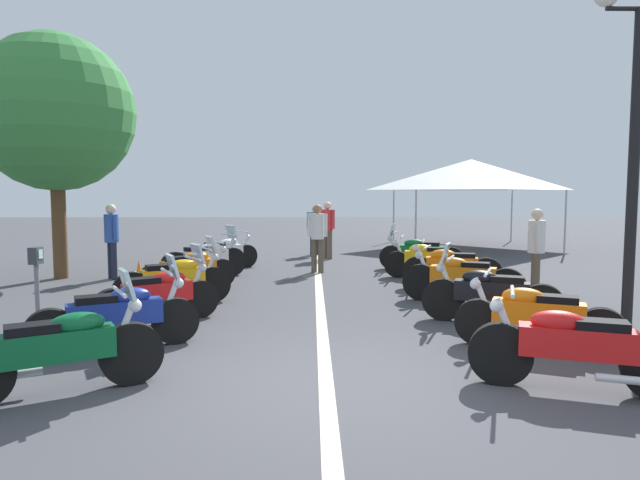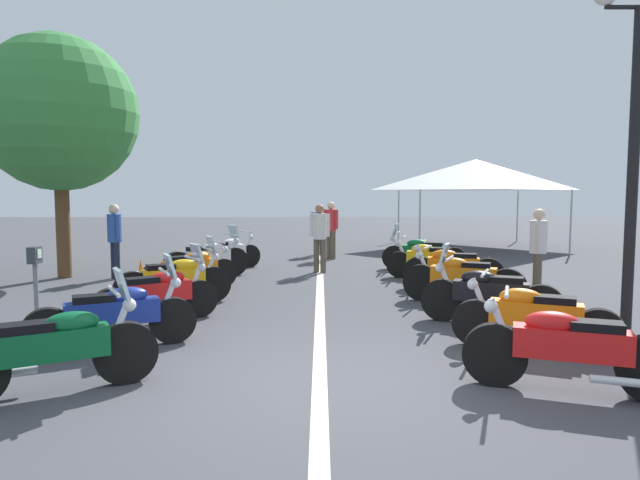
% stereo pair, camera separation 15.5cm
% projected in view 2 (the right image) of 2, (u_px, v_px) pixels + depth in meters
% --- Properties ---
extents(ground_plane, '(80.00, 80.00, 0.00)m').
position_uv_depth(ground_plane, '(320.00, 387.00, 5.71)').
color(ground_plane, '#424247').
extents(lane_centre_stripe, '(20.95, 0.16, 0.01)m').
position_uv_depth(lane_centre_stripe, '(320.00, 297.00, 10.69)').
color(lane_centre_stripe, beige).
rests_on(lane_centre_stripe, ground_plane).
extents(motorcycle_left_row_0, '(1.12, 1.83, 1.22)m').
position_uv_depth(motorcycle_left_row_0, '(56.00, 348.00, 5.49)').
color(motorcycle_left_row_0, black).
rests_on(motorcycle_left_row_0, ground_plane).
extents(motorcycle_left_row_1, '(1.10, 1.95, 1.20)m').
position_uv_depth(motorcycle_left_row_1, '(115.00, 314.00, 7.06)').
color(motorcycle_left_row_1, black).
rests_on(motorcycle_left_row_1, ground_plane).
extents(motorcycle_left_row_2, '(1.21, 1.70, 1.19)m').
position_uv_depth(motorcycle_left_row_2, '(159.00, 293.00, 8.55)').
color(motorcycle_left_row_2, black).
rests_on(motorcycle_left_row_2, ground_plane).
extents(motorcycle_left_row_3, '(1.09, 1.91, 1.21)m').
position_uv_depth(motorcycle_left_row_3, '(176.00, 279.00, 9.86)').
color(motorcycle_left_row_3, black).
rests_on(motorcycle_left_row_3, ground_plane).
extents(motorcycle_left_row_4, '(1.36, 1.74, 0.98)m').
position_uv_depth(motorcycle_left_row_4, '(191.00, 269.00, 11.33)').
color(motorcycle_left_row_4, black).
rests_on(motorcycle_left_row_4, ground_plane).
extents(motorcycle_left_row_5, '(1.48, 1.76, 1.23)m').
position_uv_depth(motorcycle_left_row_5, '(208.00, 258.00, 12.94)').
color(motorcycle_left_row_5, black).
rests_on(motorcycle_left_row_5, ground_plane).
extents(motorcycle_left_row_6, '(1.34, 1.70, 0.98)m').
position_uv_depth(motorcycle_left_row_6, '(226.00, 252.00, 14.49)').
color(motorcycle_left_row_6, black).
rests_on(motorcycle_left_row_6, ground_plane).
extents(motorcycle_right_row_0, '(0.95, 2.02, 1.01)m').
position_uv_depth(motorcycle_right_row_0, '(569.00, 348.00, 5.51)').
color(motorcycle_right_row_0, black).
rests_on(motorcycle_right_row_0, ground_plane).
extents(motorcycle_right_row_1, '(1.02, 1.94, 0.98)m').
position_uv_depth(motorcycle_right_row_1, '(534.00, 317.00, 6.97)').
color(motorcycle_right_row_1, black).
rests_on(motorcycle_right_row_1, ground_plane).
extents(motorcycle_right_row_2, '(0.99, 2.00, 1.22)m').
position_uv_depth(motorcycle_right_row_2, '(488.00, 294.00, 8.39)').
color(motorcycle_right_row_2, black).
rests_on(motorcycle_right_row_2, ground_plane).
extents(motorcycle_right_row_3, '(1.02, 2.08, 1.02)m').
position_uv_depth(motorcycle_right_row_3, '(462.00, 278.00, 9.99)').
color(motorcycle_right_row_3, black).
rests_on(motorcycle_right_row_3, ground_plane).
extents(motorcycle_right_row_4, '(0.80, 2.02, 1.02)m').
position_uv_depth(motorcycle_right_row_4, '(452.00, 267.00, 11.41)').
color(motorcycle_right_row_4, black).
rests_on(motorcycle_right_row_4, ground_plane).
extents(motorcycle_right_row_5, '(0.86, 2.00, 0.99)m').
position_uv_depth(motorcycle_right_row_5, '(429.00, 259.00, 12.89)').
color(motorcycle_right_row_5, black).
rests_on(motorcycle_right_row_5, ground_plane).
extents(motorcycle_right_row_6, '(0.94, 2.10, 1.20)m').
position_uv_depth(motorcycle_right_row_6, '(423.00, 253.00, 14.28)').
color(motorcycle_right_row_6, black).
rests_on(motorcycle_right_row_6, ground_plane).
extents(street_lamp_twin_globe, '(0.32, 1.22, 4.68)m').
position_uv_depth(street_lamp_twin_globe, '(636.00, 97.00, 7.12)').
color(street_lamp_twin_globe, black).
rests_on(street_lamp_twin_globe, ground_plane).
extents(parking_meter, '(0.18, 0.13, 1.29)m').
position_uv_depth(parking_meter, '(35.00, 276.00, 7.30)').
color(parking_meter, slate).
rests_on(parking_meter, ground_plane).
extents(traffic_cone_0, '(0.36, 0.36, 0.61)m').
position_uv_depth(traffic_cone_0, '(489.00, 270.00, 12.23)').
color(traffic_cone_0, orange).
rests_on(traffic_cone_0, ground_plane).
extents(traffic_cone_1, '(0.36, 0.36, 0.61)m').
position_uv_depth(traffic_cone_1, '(141.00, 275.00, 11.50)').
color(traffic_cone_1, orange).
rests_on(traffic_cone_1, ground_plane).
extents(bystander_0, '(0.42, 0.38, 1.74)m').
position_uv_depth(bystander_0, '(115.00, 235.00, 12.83)').
color(bystander_0, '#1E2338').
rests_on(bystander_0, ground_plane).
extents(bystander_1, '(0.37, 0.43, 1.73)m').
position_uv_depth(bystander_1, '(331.00, 225.00, 16.72)').
color(bystander_1, brown).
rests_on(bystander_1, ground_plane).
extents(bystander_2, '(0.32, 0.50, 1.71)m').
position_uv_depth(bystander_2, '(320.00, 233.00, 13.83)').
color(bystander_2, brown).
rests_on(bystander_2, ground_plane).
extents(bystander_3, '(0.32, 0.53, 1.59)m').
position_uv_depth(bystander_3, '(319.00, 226.00, 17.82)').
color(bystander_3, '#1E2338').
rests_on(bystander_3, ground_plane).
extents(bystander_4, '(0.52, 0.32, 1.69)m').
position_uv_depth(bystander_4, '(538.00, 245.00, 10.68)').
color(bystander_4, brown).
rests_on(bystander_4, ground_plane).
extents(roadside_tree_0, '(3.57, 3.57, 5.61)m').
position_uv_depth(roadside_tree_0, '(59.00, 114.00, 12.79)').
color(roadside_tree_0, brown).
rests_on(roadside_tree_0, ground_plane).
extents(event_tent, '(5.38, 5.38, 3.20)m').
position_uv_depth(event_tent, '(475.00, 175.00, 20.05)').
color(event_tent, white).
rests_on(event_tent, ground_plane).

